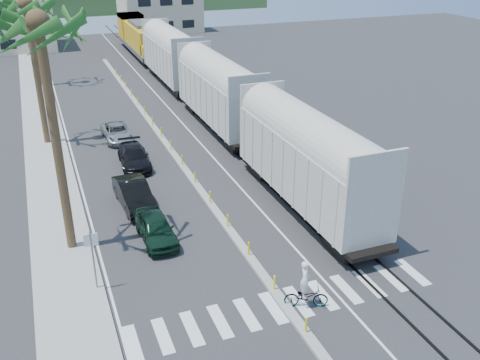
# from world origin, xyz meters

# --- Properties ---
(ground) EXTENTS (140.00, 140.00, 0.00)m
(ground) POSITION_xyz_m (0.00, 0.00, 0.00)
(ground) COLOR #28282B
(ground) RESTS_ON ground
(sidewalk) EXTENTS (3.00, 90.00, 0.15)m
(sidewalk) POSITION_xyz_m (-8.50, 25.00, 0.07)
(sidewalk) COLOR gray
(sidewalk) RESTS_ON ground
(rails) EXTENTS (1.56, 100.00, 0.06)m
(rails) POSITION_xyz_m (5.00, 28.00, 0.03)
(rails) COLOR black
(rails) RESTS_ON ground
(median) EXTENTS (0.45, 60.00, 0.85)m
(median) POSITION_xyz_m (0.00, 19.96, 0.09)
(median) COLOR gray
(median) RESTS_ON ground
(crosswalk) EXTENTS (14.00, 2.20, 0.01)m
(crosswalk) POSITION_xyz_m (0.00, -2.00, 0.01)
(crosswalk) COLOR silver
(crosswalk) RESTS_ON ground
(lane_markings) EXTENTS (9.42, 90.00, 0.01)m
(lane_markings) POSITION_xyz_m (-2.15, 25.00, 0.00)
(lane_markings) COLOR silver
(lane_markings) RESTS_ON ground
(freight_train) EXTENTS (3.00, 60.94, 5.85)m
(freight_train) POSITION_xyz_m (5.00, 26.39, 2.91)
(freight_train) COLOR #B7B5A8
(freight_train) RESTS_ON ground
(street_sign) EXTENTS (0.60, 0.08, 3.00)m
(street_sign) POSITION_xyz_m (-7.30, 2.00, 1.97)
(street_sign) COLOR slate
(street_sign) RESTS_ON ground
(buildings) EXTENTS (38.00, 27.00, 10.00)m
(buildings) POSITION_xyz_m (-6.41, 71.66, 4.36)
(buildings) COLOR beige
(buildings) RESTS_ON ground
(car_lead) EXTENTS (1.82, 4.15, 1.39)m
(car_lead) POSITION_xyz_m (-3.83, 5.26, 0.69)
(car_lead) COLOR black
(car_lead) RESTS_ON ground
(car_second) EXTENTS (2.18, 4.82, 1.52)m
(car_second) POSITION_xyz_m (-4.14, 9.46, 0.76)
(car_second) COLOR black
(car_second) RESTS_ON ground
(car_third) EXTENTS (2.37, 4.84, 1.35)m
(car_third) POSITION_xyz_m (-3.01, 15.34, 0.67)
(car_third) COLOR black
(car_third) RESTS_ON ground
(car_rear) EXTENTS (2.17, 4.41, 1.21)m
(car_rear) POSITION_xyz_m (-3.21, 20.94, 0.60)
(car_rear) COLOR #989A9D
(car_rear) RESTS_ON ground
(cyclist) EXTENTS (1.94, 2.31, 2.25)m
(cyclist) POSITION_xyz_m (0.83, -2.38, 0.70)
(cyclist) COLOR #9EA0A5
(cyclist) RESTS_ON ground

